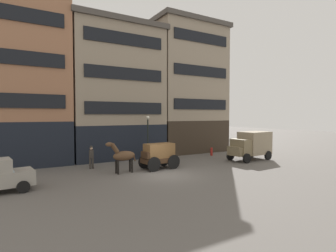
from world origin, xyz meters
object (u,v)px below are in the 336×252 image
Objects in this scene: streetlamp_curbside at (148,132)px; delivery_truck_near at (251,145)px; draft_horse at (123,156)px; pedestrian_officer at (91,156)px; cargo_wagon at (159,154)px; fire_hydrant_curbside at (211,151)px.

delivery_truck_near is at bearing -27.25° from streetlamp_curbside.
draft_horse is 3.15m from pedestrian_officer.
cargo_wagon is 5.25m from pedestrian_officer.
delivery_truck_near is at bearing -3.31° from draft_horse.
delivery_truck_near is 1.08× the size of streetlamp_curbside.
delivery_truck_near is 5.36× the size of fire_hydrant_curbside.
streetlamp_curbside is 4.96× the size of fire_hydrant_curbside.
cargo_wagon is at bearing -103.62° from streetlamp_curbside.
cargo_wagon is 2.95m from draft_horse.
pedestrian_officer is at bearing 119.40° from draft_horse.
delivery_truck_near is at bearing -4.37° from cargo_wagon.
draft_horse reaches higher than pedestrian_officer.
streetlamp_curbside reaches higher than draft_horse.
streetlamp_curbside is at bearing 9.89° from pedestrian_officer.
fire_hydrant_curbside is (8.03, 3.25, -0.72)m from cargo_wagon.
cargo_wagon is 4.07m from streetlamp_curbside.
delivery_truck_near is 2.48× the size of pedestrian_officer.
cargo_wagon is 0.73× the size of streetlamp_curbside.
cargo_wagon is 0.67× the size of delivery_truck_near.
fire_hydrant_curbside is at bearing 16.50° from draft_horse.
delivery_truck_near is at bearing -13.94° from pedestrian_officer.
delivery_truck_near is at bearing -70.99° from fire_hydrant_curbside.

